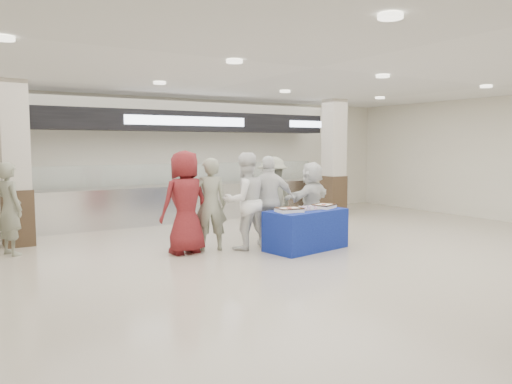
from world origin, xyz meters
TOP-DOWN VIEW (x-y plane):
  - ground at (0.00, 0.00)m, footprint 14.00×14.00m
  - serving_line at (0.00, 5.40)m, footprint 8.70×0.85m
  - column_left at (-4.00, 4.20)m, footprint 0.55×0.55m
  - column_right at (4.00, 4.20)m, footprint 0.55×0.55m
  - display_table at (0.56, 0.95)m, footprint 1.66×1.03m
  - sheet_cake_left at (0.12, 0.87)m, footprint 0.48×0.39m
  - sheet_cake_right at (1.01, 0.97)m, footprint 0.53×0.49m
  - cupcake_tray at (0.60, 0.95)m, footprint 0.43×0.33m
  - civilian_maroon at (-1.51, 1.81)m, footprint 0.97×0.69m
  - soldier_a at (-1.01, 1.82)m, footprint 0.73×0.60m
  - chef_tall at (-0.40, 1.59)m, footprint 0.89×0.70m
  - chef_short at (0.18, 1.63)m, footprint 1.11×0.78m
  - soldier_b at (0.61, 2.16)m, footprint 1.25×0.94m
  - civilian_white at (1.49, 1.98)m, footprint 1.56×0.93m
  - soldier_bg at (-4.22, 3.35)m, footprint 0.60×0.71m

SIDE VIEW (x-z plane):
  - ground at x=0.00m, z-range 0.00..0.00m
  - display_table at x=0.56m, z-range 0.00..0.75m
  - cupcake_tray at x=0.60m, z-range 0.75..0.82m
  - sheet_cake_right at x=1.01m, z-range 0.75..0.84m
  - sheet_cake_left at x=0.12m, z-range 0.75..0.84m
  - civilian_white at x=1.49m, z-range 0.00..1.61m
  - soldier_bg at x=-4.22m, z-range 0.00..1.67m
  - soldier_b at x=0.61m, z-range 0.00..1.72m
  - soldier_a at x=-1.01m, z-range 0.00..1.73m
  - chef_short at x=0.18m, z-range 0.00..1.75m
  - chef_tall at x=-0.40m, z-range 0.00..1.82m
  - civilian_maroon at x=-1.51m, z-range 0.00..1.87m
  - serving_line at x=0.00m, z-range -0.24..2.56m
  - column_left at x=-4.00m, z-range -0.07..3.13m
  - column_right at x=4.00m, z-range -0.07..3.13m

